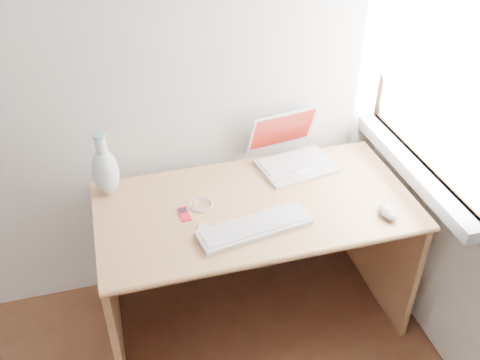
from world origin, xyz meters
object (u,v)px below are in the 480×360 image
object	(u,v)px
laptop	(294,153)
external_keyboard	(255,227)
desk	(250,228)
vase	(105,170)

from	to	relation	value
laptop	external_keyboard	distance (m)	0.53
desk	external_keyboard	bearing A→B (deg)	-102.29
external_keyboard	desk	bearing A→B (deg)	68.69
external_keyboard	vase	world-z (taller)	vase
laptop	vase	bearing A→B (deg)	171.56
desk	vase	xyz separation A→B (m)	(-0.60, 0.16, 0.33)
desk	laptop	size ratio (longest dim) A/B	3.62
vase	external_keyboard	bearing A→B (deg)	-36.36
laptop	vase	size ratio (longest dim) A/B	1.26
desk	external_keyboard	world-z (taller)	external_keyboard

